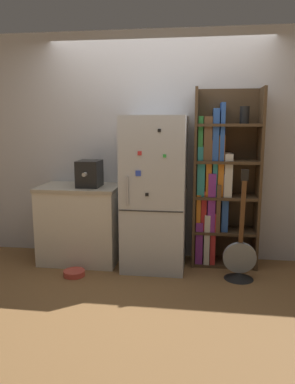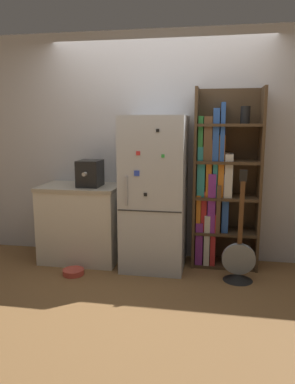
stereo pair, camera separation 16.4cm
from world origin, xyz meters
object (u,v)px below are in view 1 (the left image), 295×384
Objects in this scene: bookshelf at (218,184)px; espresso_machine at (89,174)px; guitar at (239,263)px; refrigerator at (155,193)px; pet_bowl at (74,273)px.

espresso_machine is (-1.41, -0.17, 0.11)m from bookshelf.
espresso_machine is 1.87m from guitar.
refrigerator is 1.44× the size of guitar.
refrigerator reaches higher than espresso_machine.
guitar is at bearing -9.41° from espresso_machine.
guitar is 5.11× the size of pet_bowl.
espresso_machine is 1.08m from pet_bowl.
guitar is (1.64, -0.27, -0.86)m from espresso_machine.
guitar is at bearing 5.31° from pet_bowl.
bookshelf is 1.82m from pet_bowl.
espresso_machine is 0.31× the size of guitar.
bookshelf is (0.68, 0.18, 0.08)m from refrigerator.
pet_bowl is (-1.70, -0.16, -0.14)m from guitar.
espresso_machine is at bearing -172.99° from bookshelf.
guitar is (0.22, -0.45, -0.74)m from bookshelf.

